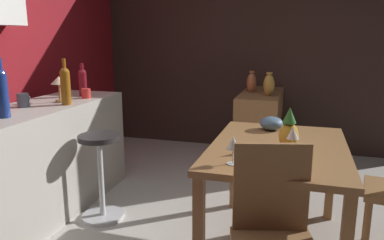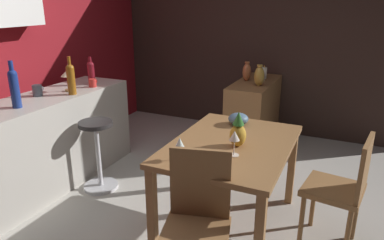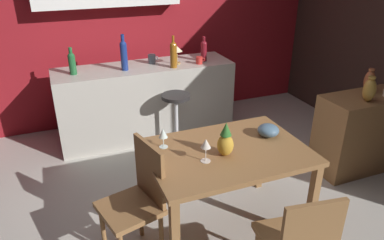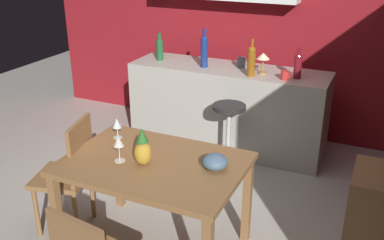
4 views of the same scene
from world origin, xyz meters
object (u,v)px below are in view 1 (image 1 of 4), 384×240
Objects in this scene: wine_glass_left at (233,144)px; wine_glass_right at (293,134)px; cup_red at (86,93)px; pineapple_centerpiece at (289,131)px; fruit_bowl at (271,123)px; bar_stool at (101,175)px; pillar_candle_tall at (268,84)px; vase_copper at (252,82)px; wine_bottle_ruby at (83,81)px; dining_table at (278,159)px; counter_lamp at (59,83)px; vase_brass at (269,85)px; sideboard_cabinet at (260,128)px; wine_bottle_cobalt at (2,90)px; pillar_candle_short at (268,87)px; chair_near_window at (273,234)px; wine_bottle_amber at (65,84)px; cup_slate at (23,100)px.

wine_glass_left is 0.38m from wine_glass_right.
pineapple_centerpiece is at bearing -106.69° from cup_red.
fruit_bowl is 1.55× the size of cup_red.
bar_stool is 2.32m from pillar_candle_tall.
cup_red is 0.48× the size of vase_copper.
wine_bottle_ruby reaches higher than cup_red.
dining_table is 5.72× the size of counter_lamp.
cup_red is 0.46× the size of vase_brass.
wine_glass_right is (-2.04, -0.40, 0.47)m from sideboard_cabinet.
counter_lamp is at bearing 0.71° from wine_bottle_cobalt.
wine_glass_left is at bearing 144.13° from pineapple_centerpiece.
pineapple_centerpiece reaches higher than dining_table.
fruit_bowl is at bearing -173.61° from pillar_candle_tall.
dining_table is 10.89× the size of cup_red.
wine_bottle_ruby reaches higher than pillar_candle_short.
chair_near_window is 5.09× the size of wine_glass_right.
counter_lamp reaches higher than chair_near_window.
pillar_candle_tall reaches higher than dining_table.
pineapple_centerpiece is at bearing -2.30° from chair_near_window.
wine_bottle_ruby reaches higher than wine_glass_right.
pillar_candle_short is at bearing 7.35° from vase_brass.
wine_bottle_amber is at bearing 142.78° from vase_copper.
pillar_candle_tall is (2.07, -1.69, -0.06)m from cup_slate.
counter_lamp is at bearing 159.61° from cup_red.
wine_bottle_ruby is 1.86m from vase_copper.
sideboard_cabinet is 0.53m from vase_copper.
cup_slate is (-0.19, 0.26, -0.11)m from wine_bottle_amber.
wine_glass_right reaches higher than fruit_bowl.
cup_red is at bearing 133.76° from pillar_candle_short.
wine_glass_left is 0.44× the size of wine_bottle_amber.
vase_brass is at bearing -155.89° from sideboard_cabinet.
wine_bottle_amber reaches higher than cup_slate.
wine_bottle_ruby is 1.90m from vase_brass.
fruit_bowl is at bearing -166.24° from vase_copper.
counter_lamp reaches higher than sideboard_cabinet.
vase_copper is at bearing -31.90° from wine_bottle_cobalt.
pillar_candle_short is 0.20m from vase_copper.
pineapple_centerpiece is at bearing 9.34° from wine_glass_right.
counter_lamp is at bearing 66.92° from wine_glass_left.
wine_bottle_ruby is at bearing 15.23° from wine_bottle_amber.
wine_glass_right is at bearing -170.66° from pineapple_centerpiece.
wine_bottle_amber reaches higher than wine_glass_right.
wine_bottle_cobalt is at bearing 147.62° from pillar_candle_tall.
wine_bottle_amber is 1.49× the size of vase_brass.
wine_glass_right is 0.49× the size of wine_bottle_amber.
vase_brass reaches higher than chair_near_window.
vase_brass reaches higher than vase_copper.
wine_glass_right is 2.10m from vase_copper.
cup_slate reaches higher than fruit_bowl.
vase_brass is (-0.43, -0.05, 0.05)m from pillar_candle_tall.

